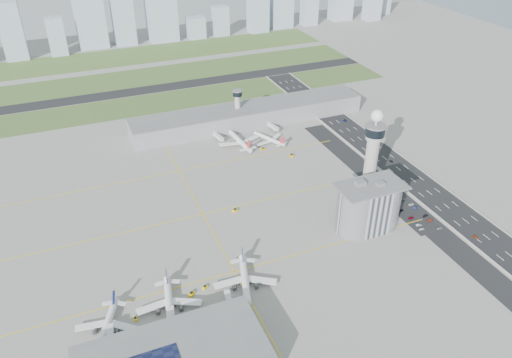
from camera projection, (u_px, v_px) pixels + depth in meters
name	position (u px, v px, depth m)	size (l,w,h in m)	color
ground	(277.00, 226.00, 317.79)	(1000.00, 1000.00, 0.00)	#99968E
grass_strip_0	(163.00, 102.00, 488.13)	(480.00, 50.00, 0.08)	#495C2B
grass_strip_1	(147.00, 77.00, 547.08)	(480.00, 60.00, 0.08)	#466731
grass_strip_2	(134.00, 56.00, 609.96)	(480.00, 70.00, 0.08)	#4C6C33
runway	(155.00, 89.00, 517.20)	(480.00, 22.00, 0.10)	black
highway	(424.00, 188.00, 355.04)	(28.00, 500.00, 0.10)	black
barrier_left	(408.00, 192.00, 350.21)	(0.60, 500.00, 1.20)	#9E9E99
barrier_right	(440.00, 184.00, 359.29)	(0.60, 500.00, 1.20)	#9E9E99
landside_road	(403.00, 203.00, 339.08)	(18.00, 260.00, 0.08)	black
parking_lot	(412.00, 213.00, 329.00)	(20.00, 44.00, 0.10)	black
taxiway_line_h_0	(234.00, 272.00, 281.24)	(260.00, 0.60, 0.01)	yellow
taxiway_line_h_1	(203.00, 214.00, 328.40)	(260.00, 0.60, 0.01)	yellow
taxiway_line_h_2	(179.00, 171.00, 375.56)	(260.00, 0.60, 0.01)	yellow
taxiway_line_v	(203.00, 214.00, 328.40)	(0.60, 260.00, 0.01)	yellow
control_tower	(372.00, 151.00, 328.97)	(14.00, 14.00, 64.50)	#ADAAA5
secondary_tower	(238.00, 104.00, 435.51)	(8.60, 8.60, 31.90)	#ADAAA5
admin_building	(368.00, 206.00, 309.30)	(42.00, 24.00, 33.50)	#B2B2B7
terminal_pier	(249.00, 115.00, 442.92)	(210.00, 32.00, 15.80)	gray
airplane_near_a	(105.00, 324.00, 241.98)	(36.84, 31.31, 10.31)	white
airplane_near_b	(169.00, 302.00, 253.67)	(40.09, 34.07, 11.22)	white
airplane_near_c	(245.00, 279.00, 267.82)	(41.27, 35.08, 11.56)	white
airplane_far_a	(239.00, 137.00, 410.13)	(42.54, 36.16, 11.91)	white
airplane_far_b	(269.00, 137.00, 413.77)	(34.13, 29.01, 9.56)	white
jet_bridge_near_0	(110.00, 350.00, 231.71)	(14.00, 3.00, 5.70)	silver
jet_bridge_near_1	(173.00, 331.00, 241.43)	(14.00, 3.00, 5.70)	silver
jet_bridge_near_2	(231.00, 313.00, 251.16)	(14.00, 3.00, 5.70)	silver
jet_bridge_far_0	(214.00, 135.00, 420.69)	(14.00, 3.00, 5.70)	silver
jet_bridge_far_1	(269.00, 125.00, 436.89)	(14.00, 3.00, 5.70)	silver
tug_0	(135.00, 318.00, 250.77)	(2.03, 2.95, 1.71)	yellow
tug_1	(205.00, 287.00, 269.76)	(2.01, 2.92, 1.70)	#D6C410
tug_2	(192.00, 294.00, 265.36)	(2.35, 3.42, 1.99)	#E2AF01
tug_3	(235.00, 210.00, 330.76)	(2.32, 3.37, 1.96)	yellow
tug_4	(263.00, 149.00, 403.83)	(2.10, 3.06, 1.78)	#F39E00
tug_5	(291.00, 155.00, 394.46)	(2.42, 3.52, 2.05)	#F49E06
car_lot_0	(422.00, 229.00, 313.79)	(1.49, 3.69, 1.26)	silver
car_lot_1	(419.00, 225.00, 317.47)	(1.35, 3.88, 1.28)	#94989C
car_lot_2	(411.00, 218.00, 324.06)	(1.80, 3.90, 1.08)	maroon
car_lot_3	(401.00, 210.00, 331.06)	(1.65, 4.06, 1.18)	black
car_lot_4	(397.00, 208.00, 333.59)	(1.41, 3.51, 1.20)	navy
car_lot_5	(391.00, 201.00, 340.54)	(1.33, 3.81, 1.26)	silver
car_lot_6	(440.00, 228.00, 314.69)	(1.80, 3.90, 1.08)	#9D9E9F
car_lot_7	(430.00, 220.00, 321.70)	(1.82, 4.48, 1.30)	#A2381E
car_lot_8	(425.00, 216.00, 326.02)	(1.49, 3.71, 1.27)	black
car_lot_9	(416.00, 208.00, 333.55)	(1.30, 3.73, 1.23)	navy
car_lot_10	(411.00, 204.00, 337.08)	(1.87, 4.06, 1.13)	silver
car_lot_11	(403.00, 199.00, 342.17)	(1.72, 4.24, 1.23)	slate
car_hw_0	(476.00, 237.00, 307.05)	(1.39, 3.47, 1.18)	#B43B0E
car_hw_1	(391.00, 161.00, 387.13)	(1.22, 3.51, 1.16)	black
car_hw_2	(345.00, 120.00, 450.49)	(1.89, 4.11, 1.14)	#0D115C
car_hw_4	(301.00, 98.00, 494.51)	(1.54, 3.83, 1.30)	slate
skyline_bldg_5	(12.00, 31.00, 581.37)	(25.49, 20.39, 66.89)	#9EADC1
skyline_bldg_6	(56.00, 36.00, 601.07)	(20.04, 16.03, 45.20)	#9EADC1
skyline_bldg_7	(90.00, 22.00, 625.80)	(35.76, 28.61, 61.22)	#9EADC1
skyline_bldg_8	(122.00, 11.00, 628.75)	(26.33, 21.06, 83.39)	#9EADC1
skyline_bldg_9	(162.00, 16.00, 651.05)	(36.96, 29.57, 62.11)	#9EADC1
skyline_bldg_10	(196.00, 28.00, 667.25)	(23.01, 18.41, 27.75)	#9EADC1
skyline_bldg_11	(221.00, 21.00, 675.37)	(20.22, 16.18, 38.97)	#9EADC1
skyline_bldg_12	(258.00, 15.00, 689.14)	(26.14, 20.92, 46.89)	#9EADC1
skyline_bldg_14	(310.00, 1.00, 714.17)	(21.59, 17.28, 68.75)	#9EADC1
skyline_bldg_17	(382.00, 0.00, 779.25)	(22.64, 18.11, 41.06)	#9EADC1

